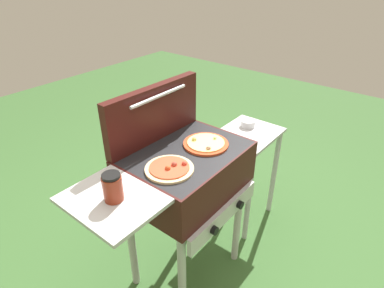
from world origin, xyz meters
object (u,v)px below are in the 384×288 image
Objects in this scene: sauce_jar at (113,187)px; prep_table at (246,158)px; pizza_cheese at (206,144)px; pizza_pepperoni at (170,168)px; topping_bowl_near at (248,123)px; grill at (185,176)px.

prep_table is at bearing 0.53° from sauce_jar.
pizza_cheese is 0.67m from prep_table.
topping_bowl_near is at bearing 6.14° from pizza_pepperoni.
grill is 4.16× the size of pizza_pepperoni.
prep_table is at bearing 3.28° from pizza_pepperoni.
prep_table is (1.14, 0.01, -0.43)m from sauce_jar.
grill is at bearing 14.95° from pizza_pepperoni.
pizza_cheese and pizza_pepperoni have the same top height.
pizza_pepperoni is (-0.29, -0.01, 0.00)m from pizza_cheese.
sauce_jar is at bearing -179.23° from grill.
topping_bowl_near is (0.62, 0.09, -0.15)m from pizza_cheese.
topping_bowl_near is at bearing 2.89° from sauce_jar.
grill is 7.75× the size of sauce_jar.
grill is 3.99× the size of pizza_cheese.
pizza_cheese is 0.65m from topping_bowl_near.
prep_table is at bearing 0.37° from grill.
sauce_jar reaches higher than topping_bowl_near.
pizza_pepperoni is 0.31m from sauce_jar.
pizza_cheese is at bearing -16.16° from grill.
sauce_jar is (-0.59, 0.03, 0.05)m from pizza_cheese.
topping_bowl_near reaches higher than prep_table.
pizza_pepperoni reaches higher than grill.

